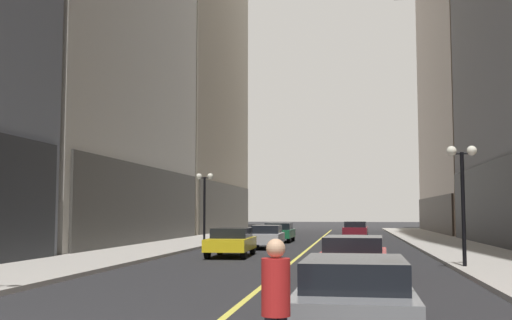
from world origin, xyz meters
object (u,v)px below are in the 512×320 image
object	(u,v)px
car_silver	(267,236)
street_lamp_right_mid	(462,178)
car_green	(279,232)
car_grey	(355,295)
car_yellow	(231,241)
car_maroon	(356,229)
street_lamp_left_far	(205,193)
pedestrian_in_red_jacket	(276,301)
car_red	(354,256)

from	to	relation	value
car_silver	street_lamp_right_mid	distance (m)	15.25
car_silver	street_lamp_right_mid	world-z (taller)	street_lamp_right_mid
car_silver	car_green	size ratio (longest dim) A/B	0.99
car_grey	car_green	xyz separation A→B (m)	(-5.12, 33.00, 0.00)
car_yellow	car_green	bearing A→B (deg)	88.01
car_maroon	street_lamp_left_far	xyz separation A→B (m)	(-9.12, -14.63, 2.54)
car_silver	car_green	xyz separation A→B (m)	(-0.24, 7.90, 0.00)
car_silver	street_lamp_left_far	xyz separation A→B (m)	(-4.04, 1.65, 2.54)
car_yellow	street_lamp_right_mid	world-z (taller)	street_lamp_right_mid
street_lamp_right_mid	car_grey	bearing A→B (deg)	-106.74
car_green	street_lamp_left_far	xyz separation A→B (m)	(-3.81, -6.25, 2.54)
car_grey	pedestrian_in_red_jacket	world-z (taller)	pedestrian_in_red_jacket
car_red	street_lamp_left_far	distance (m)	19.81
car_red	car_maroon	world-z (taller)	same
car_red	car_maroon	distance (m)	32.13
car_green	car_silver	bearing A→B (deg)	-88.29
car_silver	pedestrian_in_red_jacket	xyz separation A→B (m)	(3.96, -28.01, 0.30)
car_red	car_green	distance (m)	24.30
car_yellow	street_lamp_left_far	distance (m)	9.29
car_green	street_lamp_left_far	world-z (taller)	street_lamp_left_far
car_silver	pedestrian_in_red_jacket	size ratio (longest dim) A/B	2.46
car_grey	car_maroon	bearing A→B (deg)	89.73
pedestrian_in_red_jacket	street_lamp_left_far	bearing A→B (deg)	105.11
car_silver	car_yellow	bearing A→B (deg)	-96.35
car_grey	pedestrian_in_red_jacket	size ratio (longest dim) A/B	2.50
car_grey	pedestrian_in_red_jacket	bearing A→B (deg)	-107.55
car_red	car_green	size ratio (longest dim) A/B	1.07
car_silver	street_lamp_left_far	distance (m)	5.05
car_grey	street_lamp_right_mid	bearing A→B (deg)	73.26
car_silver	car_maroon	world-z (taller)	same
car_grey	street_lamp_right_mid	world-z (taller)	street_lamp_right_mid
car_silver	pedestrian_in_red_jacket	distance (m)	28.30
car_maroon	pedestrian_in_red_jacket	xyz separation A→B (m)	(-1.12, -44.29, 0.29)
car_red	street_lamp_right_mid	xyz separation A→B (m)	(3.87, 3.63, 2.54)
pedestrian_in_red_jacket	street_lamp_right_mid	xyz separation A→B (m)	(4.79, 15.79, 2.24)
car_yellow	car_silver	size ratio (longest dim) A/B	1.05
car_green	street_lamp_left_far	distance (m)	7.75
street_lamp_right_mid	car_silver	bearing A→B (deg)	125.62
car_maroon	car_grey	bearing A→B (deg)	-90.27
car_silver	car_green	bearing A→B (deg)	91.71
car_green	car_grey	bearing A→B (deg)	-81.19
car_grey	car_red	distance (m)	9.26
car_yellow	car_green	distance (m)	14.57
pedestrian_in_red_jacket	car_silver	bearing A→B (deg)	98.05
street_lamp_left_far	street_lamp_right_mid	size ratio (longest dim) A/B	1.00
car_red	car_maroon	bearing A→B (deg)	89.66
car_red	pedestrian_in_red_jacket	size ratio (longest dim) A/B	2.66
car_silver	car_green	world-z (taller)	same
pedestrian_in_red_jacket	street_lamp_right_mid	distance (m)	16.66
car_green	street_lamp_right_mid	distance (m)	22.18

